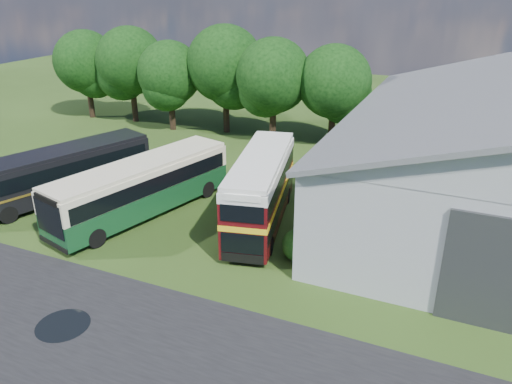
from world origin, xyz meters
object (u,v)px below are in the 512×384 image
at_px(bus_maroon_double, 261,191).
at_px(bus_green_single, 142,187).
at_px(storage_shed, 512,148).
at_px(bus_dark_single, 62,172).

bearing_deg(bus_maroon_double, bus_green_single, -179.89).
distance_m(storage_shed, bus_green_single, 21.69).
height_order(bus_green_single, bus_dark_single, bus_green_single).
bearing_deg(storage_shed, bus_maroon_double, -150.28).
relative_size(bus_green_single, bus_maroon_double, 1.22).
xyz_separation_m(storage_shed, bus_maroon_double, (-12.66, -7.23, -2.08)).
distance_m(storage_shed, bus_maroon_double, 14.73).
xyz_separation_m(bus_green_single, bus_dark_single, (-6.23, 0.08, -0.05)).
bearing_deg(bus_maroon_double, bus_dark_single, 173.89).
relative_size(bus_maroon_double, bus_dark_single, 0.84).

